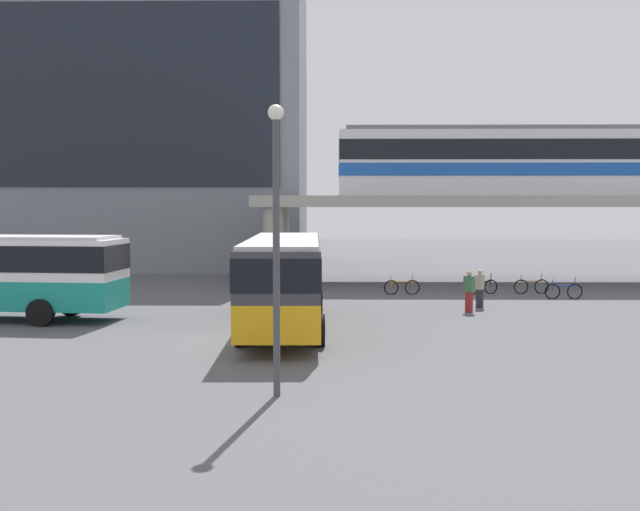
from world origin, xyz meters
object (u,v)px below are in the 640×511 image
object	(u,v)px
station_building	(136,124)
pedestrian_waiting_near_stop	(469,293)
bicycle_blue	(564,291)
train	(501,161)
pedestrian_by_bike_rack	(480,290)
bicycle_brown	(531,286)
bus_main	(284,273)
bicycle_black	(481,287)
bicycle_orange	(402,287)

from	to	relation	value
station_building	pedestrian_waiting_near_stop	size ratio (longest dim) A/B	14.16
bicycle_blue	pedestrian_waiting_near_stop	world-z (taller)	pedestrian_waiting_near_stop
train	pedestrian_by_bike_rack	bearing A→B (deg)	-107.33
train	bicycle_brown	world-z (taller)	train
station_building	train	distance (m)	26.78
train	pedestrian_by_bike_rack	world-z (taller)	train
bicycle_blue	pedestrian_by_bike_rack	bearing A→B (deg)	-146.00
train	pedestrian_waiting_near_stop	size ratio (longest dim) A/B	10.55
bicycle_brown	pedestrian_by_bike_rack	distance (m)	6.24
bus_main	pedestrian_waiting_near_stop	bearing A→B (deg)	30.14
bicycle_black	bicycle_brown	bearing A→B (deg)	6.04
bicycle_black	bicycle_orange	world-z (taller)	same
pedestrian_waiting_near_stop	station_building	bearing A→B (deg)	130.13
bicycle_orange	train	bearing A→B (deg)	42.51
bicycle_brown	bicycle_blue	xyz separation A→B (m)	(0.96, -2.01, 0.00)
bicycle_black	pedestrian_waiting_near_stop	distance (m)	6.34
bicycle_blue	pedestrian_waiting_near_stop	distance (m)	6.81
train	bicycle_brown	xyz separation A→B (m)	(0.42, -5.10, -6.49)
bus_main	bicycle_blue	distance (m)	15.28
bicycle_black	bicycle_orange	size ratio (longest dim) A/B	0.96
bicycle_black	pedestrian_by_bike_rack	distance (m)	4.95
station_building	bicycle_brown	bearing A→B (deg)	-35.46
station_building	bicycle_black	size ratio (longest dim) A/B	14.24
bicycle_brown	pedestrian_by_bike_rack	xyz separation A→B (m)	(-3.59, -5.08, 0.41)
train	bicycle_brown	bearing A→B (deg)	-85.30
train	bicycle_orange	bearing A→B (deg)	-137.49
bicycle_orange	bus_main	bearing A→B (deg)	-116.89
pedestrian_by_bike_rack	bus_main	bearing A→B (deg)	-145.52
station_building	bicycle_brown	size ratio (longest dim) A/B	13.63
train	bus_main	distance (m)	19.85
station_building	pedestrian_by_bike_rack	world-z (taller)	station_building
bicycle_black	train	bearing A→B (deg)	68.61
bicycle_blue	train	bearing A→B (deg)	100.94
bus_main	bicycle_black	bearing A→B (deg)	48.64
bicycle_black	pedestrian_waiting_near_stop	size ratio (longest dim) A/B	0.99
bicycle_orange	pedestrian_waiting_near_stop	world-z (taller)	pedestrian_waiting_near_stop
bus_main	bicycle_orange	size ratio (longest dim) A/B	6.20
train	station_building	bearing A→B (deg)	153.00
train	bus_main	world-z (taller)	train
train	bicycle_black	size ratio (longest dim) A/B	10.61
bicycle_brown	bicycle_blue	distance (m)	2.23
bicycle_orange	bicycle_brown	bearing A→B (deg)	3.87
train	pedestrian_by_bike_rack	size ratio (longest dim) A/B	11.05
train	bicycle_orange	size ratio (longest dim) A/B	10.13
bicycle_brown	bicycle_blue	world-z (taller)	same
train	bicycle_brown	distance (m)	8.26
bicycle_blue	pedestrian_by_bike_rack	size ratio (longest dim) A/B	1.09
pedestrian_waiting_near_stop	bicycle_blue	bearing A→B (deg)	39.50
bicycle_orange	station_building	bearing A→B (deg)	135.06
bicycle_orange	bicycle_blue	distance (m)	7.58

